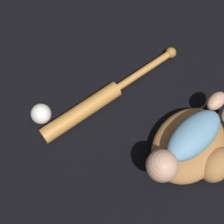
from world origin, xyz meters
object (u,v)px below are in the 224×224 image
baby_figure (188,141)px  baseball_bat (95,103)px  baseball (41,114)px  baseball_glove (193,148)px

baby_figure → baseball_bat: size_ratio=0.65×
baseball → baseball_bat: bearing=158.0°
baseball_glove → baseball_bat: (0.16, -0.34, -0.02)m
baseball_bat → baseball_glove: bearing=115.4°
baby_figure → baseball: size_ratio=5.36×
baseball_glove → baby_figure: (0.03, -0.01, 0.09)m
baby_figure → baseball: 0.52m
baseball_bat → baseball: 0.20m
baseball_glove → baby_figure: bearing=-23.4°
baseball → baby_figure: bearing=127.9°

